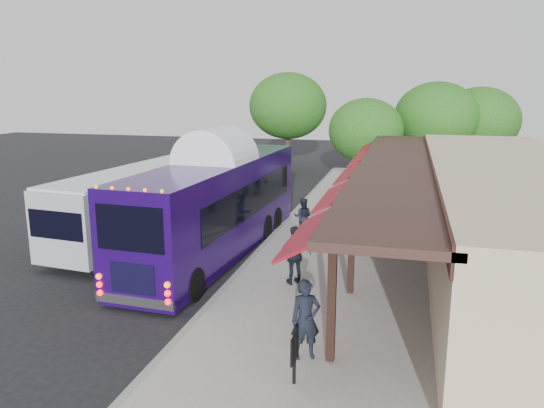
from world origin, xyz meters
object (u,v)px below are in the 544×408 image
Objects in this scene: city_bus at (150,198)px; ped_b at (303,217)px; ped_a at (306,320)px; ped_d at (370,185)px; sign_board at (294,351)px; coach_bus at (217,201)px; ped_c at (295,255)px.

ped_b is (6.20, 1.05, -0.67)m from city_bus.
ped_a is 1.01× the size of ped_d.
sign_board is at bearing 96.55° from ped_b.
ped_a is at bearing -40.89° from city_bus.
city_bus is 6.01× the size of ped_d.
city_bus is at bearing 5.91° from ped_b.
ped_a is 1.12m from sign_board.
ped_b is (2.68, 2.63, -1.06)m from coach_bus.
coach_bus reaches higher than ped_b.
city_bus is 7.11× the size of ped_b.
ped_b is 7.23m from ped_d.
ped_d is (8.36, 7.95, -0.53)m from city_bus.
ped_a is at bearing -53.50° from coach_bus.
ped_b is at bearing -117.40° from ped_c.
coach_bus is 7.60× the size of ped_b.
ped_b is 1.43× the size of sign_board.
coach_bus is 10.88× the size of sign_board.
ped_b is 5.39m from ped_c.
coach_bus is 4.51m from ped_c.
sign_board is (-0.02, -1.10, -0.19)m from ped_a.
ped_c is at bearing 105.80° from sign_board.
ped_a is 16.59m from ped_d.
ped_c is at bearing -25.72° from city_bus.
sign_board is (1.95, -10.79, -0.04)m from ped_b.
ped_a is 9.89m from ped_b.
coach_bus is at bearing 99.22° from ped_a.
city_bus is 5.99× the size of ped_c.
city_bus is 11.55m from ped_d.
ped_b is at bearing 15.33° from city_bus.
city_bus reaches higher than ped_b.
city_bus is 11.91m from ped_a.
city_bus is 8.23m from ped_c.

